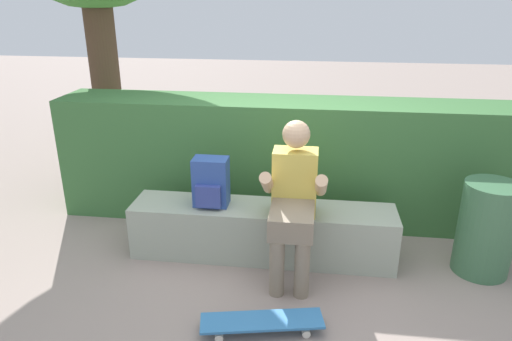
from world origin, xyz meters
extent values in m
plane|color=gray|center=(0.00, 0.00, 0.00)|extent=(24.00, 24.00, 0.00)
cube|color=#9BA391|center=(0.00, 0.28, 0.22)|extent=(2.16, 0.43, 0.45)
cube|color=gold|center=(0.26, 0.22, 0.71)|extent=(0.34, 0.22, 0.52)
sphere|color=#D8AD84|center=(0.26, 0.22, 1.09)|extent=(0.21, 0.21, 0.21)
cube|color=gray|center=(0.26, -0.09, 0.53)|extent=(0.32, 0.40, 0.17)
cylinder|color=gray|center=(0.17, -0.24, 0.22)|extent=(0.11, 0.11, 0.45)
cylinder|color=gray|center=(0.35, -0.24, 0.22)|extent=(0.11, 0.11, 0.45)
cylinder|color=#D8AD84|center=(0.06, 0.08, 0.75)|extent=(0.09, 0.33, 0.27)
cylinder|color=#D8AD84|center=(0.46, 0.08, 0.75)|extent=(0.09, 0.33, 0.27)
cube|color=teal|center=(0.11, -0.66, 0.08)|extent=(0.82, 0.36, 0.02)
cylinder|color=silver|center=(0.37, -0.53, 0.03)|extent=(0.06, 0.04, 0.05)
cylinder|color=silver|center=(0.40, -0.68, 0.03)|extent=(0.06, 0.04, 0.05)
cylinder|color=silver|center=(-0.18, -0.64, 0.03)|extent=(0.06, 0.04, 0.05)
cylinder|color=silver|center=(-0.15, -0.79, 0.03)|extent=(0.06, 0.04, 0.05)
cube|color=#2D4C99|center=(-0.42, 0.28, 0.65)|extent=(0.28, 0.18, 0.40)
cube|color=#344290|center=(-0.42, 0.17, 0.57)|extent=(0.20, 0.05, 0.18)
cube|color=#386936|center=(0.28, 1.07, 0.57)|extent=(4.60, 0.61, 1.15)
cylinder|color=#473323|center=(-1.96, 1.85, 1.31)|extent=(0.32, 0.32, 2.62)
cylinder|color=#3D6B47|center=(1.74, 0.27, 0.37)|extent=(0.42, 0.42, 0.75)
camera|label=1|loc=(0.39, -3.12, 2.09)|focal=32.70mm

